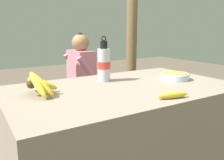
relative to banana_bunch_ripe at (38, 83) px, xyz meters
The scene contains 9 objects.
market_counter 0.69m from the banana_bunch_ripe, ahead, with size 1.46×0.87×0.76m.
banana_bunch_ripe is the anchor object (origin of this frame).
serving_bowl 0.97m from the banana_bunch_ripe, ahead, with size 0.20×0.20×0.05m.
water_bottle 0.51m from the banana_bunch_ripe, 14.09° to the left, with size 0.09×0.09×0.32m.
loose_banana_front 0.74m from the banana_bunch_ripe, 36.88° to the right, with size 0.18×0.08×0.04m.
wooden_bench 1.29m from the banana_bunch_ripe, 70.31° to the left, with size 1.55×0.32×0.44m.
seated_vendor 1.32m from the banana_bunch_ripe, 57.24° to the left, with size 0.41×0.40×1.08m.
banana_bunch_green 1.18m from the banana_bunch_ripe, 89.60° to the left, with size 0.16×0.23×0.11m.
support_post_far 2.11m from the banana_bunch_ripe, 39.34° to the left, with size 0.14×0.14×2.39m.
Camera 1 is at (-0.84, -1.22, 1.12)m, focal length 38.00 mm.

